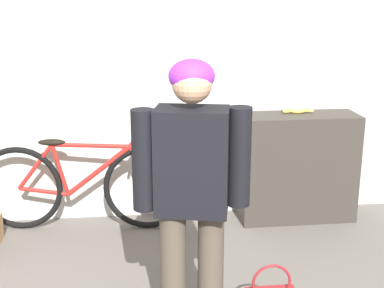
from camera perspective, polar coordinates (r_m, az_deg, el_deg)
The scene contains 5 objects.
wall_back at distance 4.44m, azimuth -4.39°, elevation 8.29°, with size 8.00×0.07×2.60m.
side_shelf at distance 4.62m, azimuth 11.17°, elevation -2.43°, with size 0.97×0.36×0.91m.
person at distance 2.82m, azimuth -0.00°, elevation -4.05°, with size 0.63×0.31×1.57m.
bicycle at distance 4.43m, azimuth -11.58°, elevation -4.37°, with size 1.73×0.46×0.77m.
banana at distance 4.54m, azimuth 11.15°, elevation 3.48°, with size 0.28×0.08×0.04m.
Camera 1 is at (-0.17, -1.44, 1.89)m, focal length 50.00 mm.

